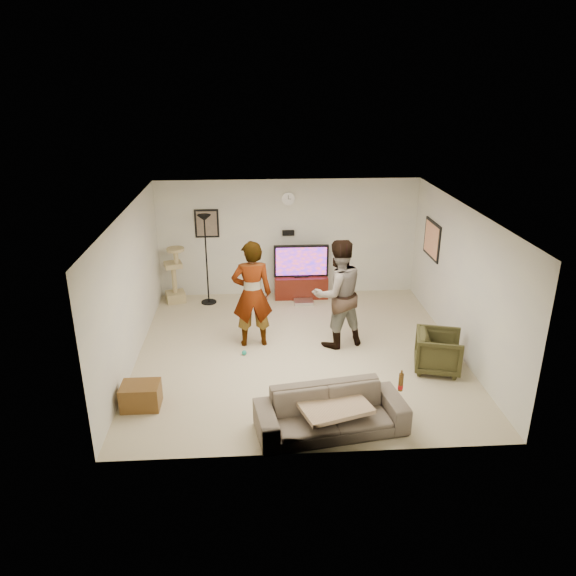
{
  "coord_description": "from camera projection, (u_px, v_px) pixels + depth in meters",
  "views": [
    {
      "loc": [
        -0.72,
        -8.38,
        4.46
      ],
      "look_at": [
        -0.17,
        0.2,
        1.1
      ],
      "focal_mm": 33.9,
      "sensor_mm": 36.0,
      "label": 1
    }
  ],
  "objects": [
    {
      "name": "wall_right",
      "position": [
        461.0,
        280.0,
        9.16
      ],
      "size": [
        0.04,
        5.5,
        2.5
      ],
      "primitive_type": "cube",
      "color": "silver",
      "rests_on": "floor"
    },
    {
      "name": "wall_clock",
      "position": [
        288.0,
        199.0,
        11.22
      ],
      "size": [
        0.26,
        0.04,
        0.26
      ],
      "primitive_type": "cylinder",
      "rotation": [
        1.57,
        0.0,
        0.0
      ],
      "color": "white",
      "rests_on": "wall_back"
    },
    {
      "name": "sofa",
      "position": [
        331.0,
        412.0,
        7.24
      ],
      "size": [
        2.09,
        1.08,
        0.58
      ],
      "primitive_type": "imported",
      "rotation": [
        0.0,
        0.0,
        0.16
      ],
      "color": "#62574B",
      "rests_on": "floor"
    },
    {
      "name": "floor",
      "position": [
        298.0,
        351.0,
        9.46
      ],
      "size": [
        5.5,
        5.5,
        0.02
      ],
      "primitive_type": "cube",
      "color": "#C8BB90",
      "rests_on": "ground"
    },
    {
      "name": "side_table",
      "position": [
        141.0,
        396.0,
        7.8
      ],
      "size": [
        0.55,
        0.41,
        0.36
      ],
      "primitive_type": "cube",
      "rotation": [
        0.0,
        0.0,
        -0.0
      ],
      "color": "#583918",
      "rests_on": "floor"
    },
    {
      "name": "person_right",
      "position": [
        338.0,
        294.0,
        9.36
      ],
      "size": [
        1.13,
        1.0,
        1.93
      ],
      "primitive_type": "imported",
      "rotation": [
        0.0,
        0.0,
        3.47
      ],
      "color": "#3E6398",
      "rests_on": "floor"
    },
    {
      "name": "cat_tree",
      "position": [
        174.0,
        275.0,
        11.34
      ],
      "size": [
        0.47,
        0.47,
        1.2
      ],
      "primitive_type": "cube",
      "rotation": [
        0.0,
        0.0,
        0.28
      ],
      "color": "tan",
      "rests_on": "floor"
    },
    {
      "name": "wall_left",
      "position": [
        131.0,
        288.0,
        8.83
      ],
      "size": [
        0.04,
        5.5,
        2.5
      ],
      "primitive_type": "cube",
      "color": "silver",
      "rests_on": "floor"
    },
    {
      "name": "beer_bottle",
      "position": [
        401.0,
        382.0,
        7.14
      ],
      "size": [
        0.06,
        0.06,
        0.25
      ],
      "primitive_type": "cylinder",
      "color": "#573712",
      "rests_on": "sofa"
    },
    {
      "name": "tv_stand",
      "position": [
        301.0,
        286.0,
        11.71
      ],
      "size": [
        1.13,
        0.45,
        0.47
      ],
      "primitive_type": "cube",
      "color": "#49150C",
      "rests_on": "floor"
    },
    {
      "name": "tv",
      "position": [
        301.0,
        261.0,
        11.5
      ],
      "size": [
        1.16,
        0.08,
        0.69
      ],
      "primitive_type": "cube",
      "color": "black",
      "rests_on": "tv_stand"
    },
    {
      "name": "person_left",
      "position": [
        252.0,
        294.0,
        9.36
      ],
      "size": [
        0.73,
        0.51,
        1.91
      ],
      "primitive_type": "imported",
      "rotation": [
        0.0,
        0.0,
        3.22
      ],
      "color": "#ACACAE",
      "rests_on": "floor"
    },
    {
      "name": "throw_blanket",
      "position": [
        333.0,
        405.0,
        7.21
      ],
      "size": [
        1.07,
        0.94,
        0.06
      ],
      "primitive_type": "cube",
      "rotation": [
        0.0,
        0.0,
        0.31
      ],
      "color": "tan",
      "rests_on": "sofa"
    },
    {
      "name": "floor_lamp",
      "position": [
        207.0,
        260.0,
        11.14
      ],
      "size": [
        0.32,
        0.32,
        1.89
      ],
      "primitive_type": "cylinder",
      "color": "black",
      "rests_on": "floor"
    },
    {
      "name": "ceiling",
      "position": [
        299.0,
        209.0,
        8.54
      ],
      "size": [
        5.5,
        5.5,
        0.02
      ],
      "primitive_type": "cube",
      "color": "white",
      "rests_on": "wall_back"
    },
    {
      "name": "wall_speaker",
      "position": [
        288.0,
        233.0,
        11.45
      ],
      "size": [
        0.25,
        0.1,
        0.1
      ],
      "primitive_type": "cube",
      "color": "black",
      "rests_on": "wall_back"
    },
    {
      "name": "picture_back",
      "position": [
        207.0,
        224.0,
        11.31
      ],
      "size": [
        0.42,
        0.03,
        0.52
      ],
      "primitive_type": "cube",
      "color": "#685A4D",
      "rests_on": "wall_back"
    },
    {
      "name": "toy_ball",
      "position": [
        244.0,
        353.0,
        9.31
      ],
      "size": [
        0.08,
        0.08,
        0.08
      ],
      "primitive_type": "sphere",
      "color": "teal",
      "rests_on": "floor"
    },
    {
      "name": "armchair",
      "position": [
        438.0,
        352.0,
        8.74
      ],
      "size": [
        0.88,
        0.87,
        0.66
      ],
      "primitive_type": "imported",
      "rotation": [
        0.0,
        0.0,
        1.3
      ],
      "color": "#36341A",
      "rests_on": "floor"
    },
    {
      "name": "tv_screen",
      "position": [
        301.0,
        261.0,
        11.46
      ],
      "size": [
        1.07,
        0.01,
        0.61
      ],
      "primitive_type": "cube",
      "color": "red",
      "rests_on": "tv"
    },
    {
      "name": "wall_back",
      "position": [
        288.0,
        238.0,
        11.56
      ],
      "size": [
        5.5,
        0.04,
        2.5
      ],
      "primitive_type": "cube",
      "color": "silver",
      "rests_on": "floor"
    },
    {
      "name": "picture_right",
      "position": [
        432.0,
        239.0,
        10.56
      ],
      "size": [
        0.03,
        0.78,
        0.62
      ],
      "primitive_type": "cube",
      "color": "#FC9C72",
      "rests_on": "wall_right"
    },
    {
      "name": "console_box",
      "position": [
        304.0,
        302.0,
        11.42
      ],
      "size": [
        0.4,
        0.3,
        0.07
      ],
      "primitive_type": "cube",
      "color": "silver",
      "rests_on": "floor"
    },
    {
      "name": "wall_front",
      "position": [
        318.0,
        366.0,
        6.44
      ],
      "size": [
        5.5,
        0.04,
        2.5
      ],
      "primitive_type": "cube",
      "color": "silver",
      "rests_on": "floor"
    }
  ]
}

